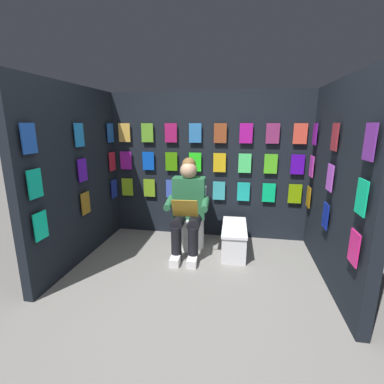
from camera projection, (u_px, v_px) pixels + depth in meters
name	position (u px, v px, depth m)	size (l,w,h in m)	color
ground_plane	(178.00, 320.00, 2.33)	(30.00, 30.00, 0.00)	gray
display_wall_back	(208.00, 166.00, 3.94)	(2.83, 0.14, 2.02)	black
display_wall_left	(338.00, 185.00, 2.75)	(0.14, 1.89, 2.02)	black
display_wall_right	(76.00, 176.00, 3.23)	(0.14, 1.89, 2.02)	black
toilet	(190.00, 221.00, 3.73)	(0.41, 0.56, 0.77)	white
person_reading	(188.00, 207.00, 3.44)	(0.54, 0.70, 1.19)	#286B42
comic_longbox_near	(234.00, 239.00, 3.53)	(0.32, 0.74, 0.35)	silver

